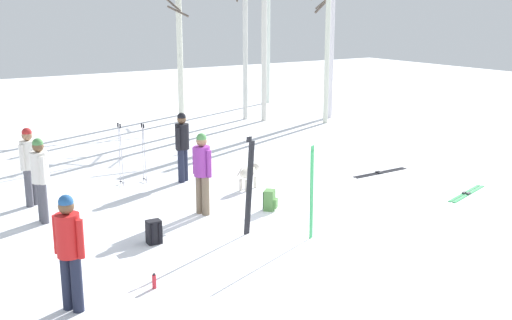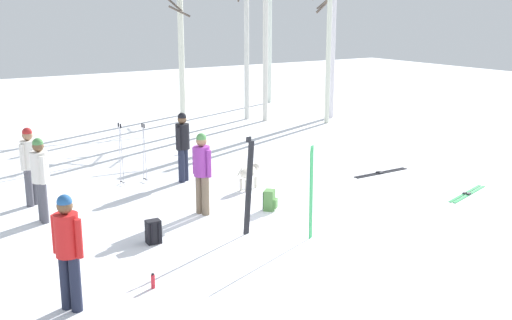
{
  "view_description": "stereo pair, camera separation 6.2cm",
  "coord_description": "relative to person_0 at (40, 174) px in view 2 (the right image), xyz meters",
  "views": [
    {
      "loc": [
        -6.5,
        -9.15,
        4.22
      ],
      "look_at": [
        0.56,
        1.81,
        1.0
      ],
      "focal_mm": 43.95,
      "sensor_mm": 36.0,
      "label": 1
    },
    {
      "loc": [
        -6.45,
        -9.18,
        4.22
      ],
      "look_at": [
        0.56,
        1.81,
        1.0
      ],
      "focal_mm": 43.95,
      "sensor_mm": 36.0,
      "label": 2
    }
  ],
  "objects": [
    {
      "name": "birch_tree_5",
      "position": [
        12.45,
        6.31,
        2.41
      ],
      "size": [
        1.26,
        0.93,
        6.84
      ],
      "color": "silver",
      "rests_on": "ground_plane"
    },
    {
      "name": "ski_pair_planted_0",
      "position": [
        3.12,
        -2.79,
        -0.05
      ],
      "size": [
        0.27,
        0.05,
        1.88
      ],
      "color": "black",
      "rests_on": "ground_plane"
    },
    {
      "name": "backpack_0",
      "position": [
        4.23,
        -1.84,
        -0.77
      ],
      "size": [
        0.34,
        0.35,
        0.44
      ],
      "color": "#4C7F3F",
      "rests_on": "ground_plane"
    },
    {
      "name": "ski_poles_0",
      "position": [
        2.29,
        1.67,
        -0.17
      ],
      "size": [
        0.07,
        0.25,
        1.52
      ],
      "color": "#B2B2BC",
      "rests_on": "ground_plane"
    },
    {
      "name": "ski_poles_1",
      "position": [
        2.86,
        1.62,
        -0.2
      ],
      "size": [
        0.07,
        0.22,
        1.46
      ],
      "color": "#B2B2BC",
      "rests_on": "ground_plane"
    },
    {
      "name": "ski_pair_planted_1",
      "position": [
        3.94,
        -3.63,
        -0.1
      ],
      "size": [
        0.14,
        0.09,
        1.77
      ],
      "color": "green",
      "rests_on": "ground_plane"
    },
    {
      "name": "person_4",
      "position": [
        0.08,
        1.22,
        0.0
      ],
      "size": [
        0.44,
        0.34,
        1.72
      ],
      "color": "#4C4C56",
      "rests_on": "ground_plane"
    },
    {
      "name": "backpack_1",
      "position": [
        1.38,
        -2.28,
        -0.77
      ],
      "size": [
        0.27,
        0.3,
        0.44
      ],
      "color": "black",
      "rests_on": "ground_plane"
    },
    {
      "name": "dog",
      "position": [
        4.71,
        -0.26,
        -0.59
      ],
      "size": [
        0.84,
        0.45,
        0.57
      ],
      "color": "beige",
      "rests_on": "ground_plane"
    },
    {
      "name": "ski_pair_lying_1",
      "position": [
        8.71,
        -3.34,
        -0.97
      ],
      "size": [
        1.7,
        0.67,
        0.05
      ],
      "color": "green",
      "rests_on": "ground_plane"
    },
    {
      "name": "birch_tree_3",
      "position": [
        9.99,
        7.1,
        2.07
      ],
      "size": [
        1.53,
        1.42,
        5.8
      ],
      "color": "silver",
      "rests_on": "ground_plane"
    },
    {
      "name": "person_1",
      "position": [
        3.68,
        1.17,
        0.0
      ],
      "size": [
        0.44,
        0.34,
        1.72
      ],
      "color": "#1E2338",
      "rests_on": "ground_plane"
    },
    {
      "name": "water_bottle_0",
      "position": [
        0.61,
        -4.02,
        -0.87
      ],
      "size": [
        0.06,
        0.06,
        0.24
      ],
      "color": "red",
      "rests_on": "ground_plane"
    },
    {
      "name": "ski_pair_lying_0",
      "position": [
        8.34,
        -0.89,
        -0.97
      ],
      "size": [
        1.74,
        0.19,
        0.05
      ],
      "color": "black",
      "rests_on": "ground_plane"
    },
    {
      "name": "birch_tree_1",
      "position": [
        7.93,
        9.92,
        2.42
      ],
      "size": [
        1.29,
        1.41,
        6.5
      ],
      "color": "silver",
      "rests_on": "ground_plane"
    },
    {
      "name": "birch_tree_2",
      "position": [
        9.59,
        7.77,
        2.61
      ],
      "size": [
        1.11,
        1.14,
        6.87
      ],
      "color": "silver",
      "rests_on": "ground_plane"
    },
    {
      "name": "person_2",
      "position": [
        2.92,
        -1.29,
        0.0
      ],
      "size": [
        0.34,
        0.51,
        1.72
      ],
      "color": "#72604C",
      "rests_on": "ground_plane"
    },
    {
      "name": "birch_tree_4",
      "position": [
        11.66,
        5.49,
        1.74
      ],
      "size": [
        0.94,
        0.73,
        5.18
      ],
      "color": "silver",
      "rests_on": "ground_plane"
    },
    {
      "name": "ground_plane",
      "position": [
        3.63,
        -3.17,
        -0.98
      ],
      "size": [
        60.0,
        60.0,
        0.0
      ],
      "primitive_type": "plane",
      "color": "white"
    },
    {
      "name": "person_3",
      "position": [
        -0.64,
        -4.05,
        0.0
      ],
      "size": [
        0.34,
        0.46,
        1.72
      ],
      "color": "#1E2338",
      "rests_on": "ground_plane"
    },
    {
      "name": "birch_tree_6",
      "position": [
        12.62,
        10.76,
        3.06
      ],
      "size": [
        1.56,
        1.58,
        7.83
      ],
      "color": "silver",
      "rests_on": "ground_plane"
    },
    {
      "name": "person_0",
      "position": [
        0.0,
        0.0,
        0.0
      ],
      "size": [
        0.34,
        0.52,
        1.72
      ],
      "color": "#4C4C56",
      "rests_on": "ground_plane"
    }
  ]
}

